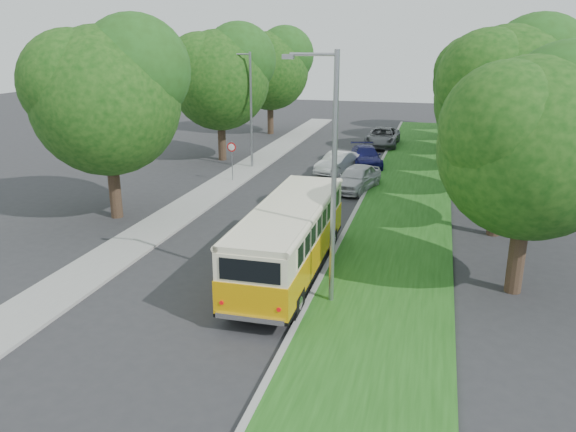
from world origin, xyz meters
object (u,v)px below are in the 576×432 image
(vintage_bus, at_px, (289,241))
(car_white, at_px, (338,163))
(car_blue, at_px, (366,157))
(car_silver, at_px, (357,178))
(lamppost_far, at_px, (250,106))
(car_grey, at_px, (382,137))
(lamppost_near, at_px, (331,173))

(vintage_bus, height_order, car_white, vintage_bus)
(car_white, height_order, car_blue, car_blue)
(vintage_bus, relative_size, car_silver, 2.12)
(car_white, bearing_deg, lamppost_far, -161.30)
(car_blue, height_order, car_grey, car_grey)
(lamppost_near, relative_size, car_blue, 1.74)
(car_silver, bearing_deg, lamppost_far, 166.35)
(car_silver, height_order, car_white, car_silver)
(lamppost_far, distance_m, car_silver, 9.31)
(car_silver, height_order, car_blue, car_silver)
(lamppost_far, distance_m, car_blue, 8.52)
(lamppost_far, xyz_separation_m, car_grey, (7.70, 10.23, -3.37))
(lamppost_near, bearing_deg, car_white, 99.25)
(lamppost_far, distance_m, vintage_bus, 18.33)
(lamppost_near, relative_size, car_silver, 1.85)
(car_white, bearing_deg, car_grey, 97.03)
(car_grey, bearing_deg, lamppost_far, -126.18)
(car_silver, distance_m, car_white, 4.52)
(vintage_bus, bearing_deg, lamppost_near, -45.86)
(car_grey, bearing_deg, car_blue, -91.67)
(vintage_bus, bearing_deg, lamppost_far, 112.69)
(car_blue, bearing_deg, lamppost_far, -176.19)
(lamppost_far, bearing_deg, vintage_bus, -66.91)
(car_white, bearing_deg, lamppost_near, -63.44)
(car_blue, xyz_separation_m, car_grey, (0.33, 7.69, 0.07))
(car_silver, xyz_separation_m, car_grey, (0.00, 14.22, 0.01))
(vintage_bus, bearing_deg, car_silver, 86.92)
(car_silver, relative_size, car_grey, 0.81)
(vintage_bus, height_order, car_silver, vintage_bus)
(lamppost_near, xyz_separation_m, vintage_bus, (-1.80, 1.83, -3.01))
(car_grey, bearing_deg, vintage_bus, -90.47)
(lamppost_far, distance_m, car_white, 6.81)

